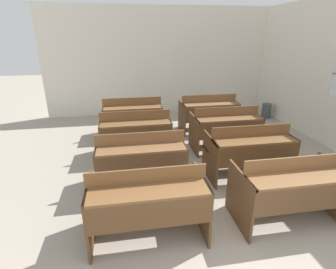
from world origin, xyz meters
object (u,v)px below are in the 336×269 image
object	(u,v)px
bench_front_right	(291,187)
bench_third_left	(136,132)
bench_front_left	(148,201)
bench_back_right	(209,112)
wastepaper_bin	(266,111)
bench_second_left	(141,158)
bench_second_right	(249,149)
bench_third_right	(226,127)
bench_back_left	(133,115)

from	to	relation	value
bench_front_right	bench_third_left	world-z (taller)	same
bench_front_left	bench_back_right	world-z (taller)	same
bench_front_left	wastepaper_bin	size ratio (longest dim) A/B	3.26
bench_second_left	bench_back_right	distance (m)	2.81
bench_second_right	bench_third_right	xyz separation A→B (m)	(0.03, 1.09, 0.00)
bench_front_left	bench_second_right	bearing A→B (deg)	32.22
bench_second_right	wastepaper_bin	bearing A→B (deg)	56.21
bench_back_left	bench_second_right	bearing A→B (deg)	-51.21
bench_second_left	bench_third_right	xyz separation A→B (m)	(1.76, 1.11, 0.00)
bench_second_left	bench_back_left	size ratio (longest dim) A/B	1.00
bench_back_left	bench_front_left	bearing A→B (deg)	-89.64
wastepaper_bin	bench_back_right	bearing A→B (deg)	-158.85
bench_front_left	bench_third_right	bearing A→B (deg)	51.13
bench_front_left	bench_front_right	size ratio (longest dim) A/B	1.00
bench_front_left	bench_back_left	distance (m)	3.28
bench_second_left	bench_back_right	world-z (taller)	same
bench_second_left	bench_back_left	world-z (taller)	same
bench_front_left	bench_second_right	xyz separation A→B (m)	(1.74, 1.09, 0.00)
bench_front_left	bench_back_right	distance (m)	3.72
bench_second_left	bench_back_left	xyz separation A→B (m)	(-0.03, 2.20, 0.00)
bench_third_left	wastepaper_bin	bearing A→B (deg)	26.12
bench_second_left	bench_second_right	bearing A→B (deg)	0.48
bench_third_right	bench_third_left	bearing A→B (deg)	179.44
bench_third_left	bench_third_right	bearing A→B (deg)	-0.56
bench_front_left	bench_back_left	xyz separation A→B (m)	(-0.02, 3.28, 0.00)
bench_third_left	bench_third_right	distance (m)	1.78
bench_third_right	bench_back_right	size ratio (longest dim) A/B	1.00
bench_second_right	bench_front_left	bearing A→B (deg)	-147.78
bench_front_right	wastepaper_bin	bearing A→B (deg)	64.15
bench_back_left	wastepaper_bin	xyz separation A→B (m)	(3.72, 0.74, -0.28)
bench_second_right	wastepaper_bin	size ratio (longest dim) A/B	3.26
bench_front_right	bench_second_left	xyz separation A→B (m)	(-1.73, 1.10, 0.00)
bench_back_left	wastepaper_bin	world-z (taller)	bench_back_left
bench_front_left	bench_front_right	distance (m)	1.74
bench_third_left	bench_second_left	bearing A→B (deg)	-89.06
bench_back_left	bench_back_right	size ratio (longest dim) A/B	1.00
bench_third_right	bench_front_left	bearing A→B (deg)	-128.87
bench_back_right	bench_third_left	bearing A→B (deg)	-148.90
bench_back_right	bench_front_right	bearing A→B (deg)	-90.43
bench_front_left	bench_front_right	bearing A→B (deg)	-0.57
bench_back_left	wastepaper_bin	bearing A→B (deg)	11.33
bench_front_left	bench_third_left	size ratio (longest dim) A/B	1.00
bench_front_left	bench_third_left	xyz separation A→B (m)	(-0.01, 2.20, 0.00)
bench_front_left	bench_third_right	size ratio (longest dim) A/B	1.00
bench_third_left	bench_front_left	bearing A→B (deg)	-89.67
bench_second_left	bench_back_left	bearing A→B (deg)	90.69
bench_second_right	bench_back_left	xyz separation A→B (m)	(-1.76, 2.18, 0.00)
bench_third_right	bench_back_left	world-z (taller)	same
bench_front_left	bench_second_left	world-z (taller)	same
bench_third_left	wastepaper_bin	xyz separation A→B (m)	(3.71, 1.82, -0.28)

